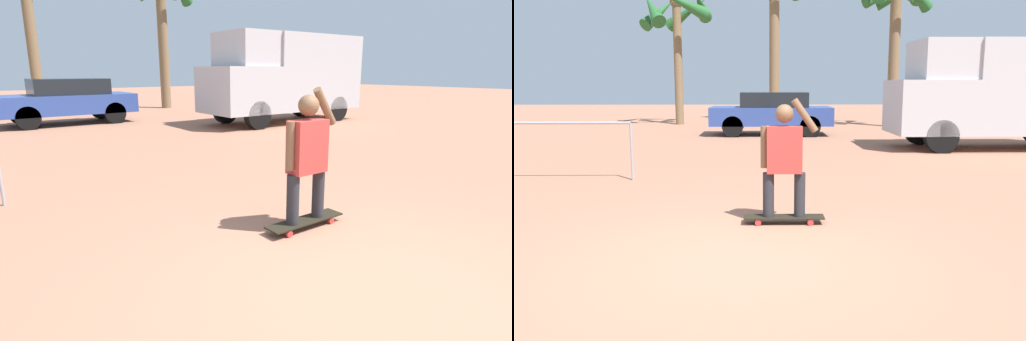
# 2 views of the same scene
# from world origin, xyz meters

# --- Properties ---
(ground_plane) EXTENTS (80.00, 80.00, 0.00)m
(ground_plane) POSITION_xyz_m (0.00, 0.00, 0.00)
(ground_plane) COLOR #A36B51
(skateboard) EXTENTS (1.01, 0.24, 0.09)m
(skateboard) POSITION_xyz_m (0.49, 1.36, 0.08)
(skateboard) COLOR black
(skateboard) RESTS_ON ground_plane
(person_skateboarder) EXTENTS (0.71, 0.23, 1.48)m
(person_skateboarder) POSITION_xyz_m (0.49, 1.36, 0.88)
(person_skateboarder) COLOR #28282D
(person_skateboarder) RESTS_ON skateboard
(camper_van) EXTENTS (5.63, 2.07, 2.89)m
(camper_van) POSITION_xyz_m (6.68, 8.80, 1.59)
(camper_van) COLOR black
(camper_van) RESTS_ON ground_plane
(parked_car_blue) EXTENTS (4.18, 1.81, 1.48)m
(parked_car_blue) POSITION_xyz_m (0.56, 12.73, 0.79)
(parked_car_blue) COLOR black
(parked_car_blue) RESTS_ON ground_plane
(palm_tree_near_van) EXTENTS (2.79, 2.96, 6.07)m
(palm_tree_near_van) POSITION_xyz_m (5.68, 16.23, 4.79)
(palm_tree_near_van) COLOR brown
(palm_tree_near_van) RESTS_ON ground_plane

